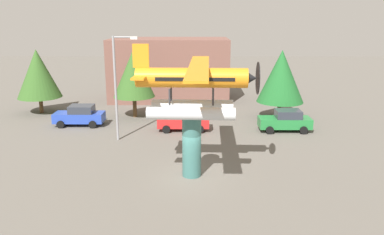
{
  "coord_description": "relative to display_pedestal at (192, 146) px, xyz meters",
  "views": [
    {
      "loc": [
        0.16,
        -21.38,
        9.16
      ],
      "look_at": [
        0.0,
        3.0,
        2.76
      ],
      "focal_mm": 36.36,
      "sensor_mm": 36.0,
      "label": 1
    }
  ],
  "objects": [
    {
      "name": "ground_plane",
      "position": [
        0.0,
        0.0,
        -1.84
      ],
      "size": [
        140.0,
        140.0,
        0.0
      ],
      "primitive_type": "plane",
      "color": "#605B54"
    },
    {
      "name": "car_far_green",
      "position": [
        7.59,
        9.23,
        -0.96
      ],
      "size": [
        4.2,
        2.02,
        1.76
      ],
      "rotation": [
        0.0,
        0.0,
        3.14
      ],
      "color": "#237A38",
      "rests_on": "ground"
    },
    {
      "name": "car_mid_red",
      "position": [
        -0.69,
        9.42,
        -0.96
      ],
      "size": [
        4.2,
        2.02,
        1.76
      ],
      "rotation": [
        0.0,
        0.0,
        3.14
      ],
      "color": "red",
      "rests_on": "ground"
    },
    {
      "name": "car_near_blue",
      "position": [
        -9.68,
        10.81,
        -0.96
      ],
      "size": [
        4.2,
        2.02,
        1.76
      ],
      "rotation": [
        0.0,
        0.0,
        3.14
      ],
      "color": "#2847B7",
      "rests_on": "ground"
    },
    {
      "name": "tree_east",
      "position": [
        -5.39,
        13.71,
        2.19
      ],
      "size": [
        3.79,
        3.79,
        6.15
      ],
      "color": "brown",
      "rests_on": "ground"
    },
    {
      "name": "storefront_building",
      "position": [
        -2.63,
        22.0,
        1.53
      ],
      "size": [
        12.93,
        6.78,
        6.75
      ],
      "primitive_type": "cube",
      "color": "brown",
      "rests_on": "ground"
    },
    {
      "name": "streetlight_primary",
      "position": [
        -5.47,
        6.81,
        2.68
      ],
      "size": [
        1.84,
        0.28,
        7.78
      ],
      "color": "gray",
      "rests_on": "ground"
    },
    {
      "name": "tree_west",
      "position": [
        -14.75,
        15.29,
        1.98
      ],
      "size": [
        4.13,
        4.13,
        6.13
      ],
      "color": "brown",
      "rests_on": "ground"
    },
    {
      "name": "display_pedestal",
      "position": [
        0.0,
        0.0,
        0.0
      ],
      "size": [
        1.1,
        1.1,
        3.68
      ],
      "primitive_type": "cylinder",
      "color": "#386B66",
      "rests_on": "ground"
    },
    {
      "name": "tree_center_back",
      "position": [
        7.95,
        13.35,
        2.05
      ],
      "size": [
        4.22,
        4.22,
        6.24
      ],
      "color": "brown",
      "rests_on": "ground"
    },
    {
      "name": "floatplane_monument",
      "position": [
        0.13,
        -0.0,
        3.51
      ],
      "size": [
        6.95,
        10.43,
        4.0
      ],
      "rotation": [
        0.0,
        0.0,
        -0.04
      ],
      "color": "silver",
      "rests_on": "display_pedestal"
    }
  ]
}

